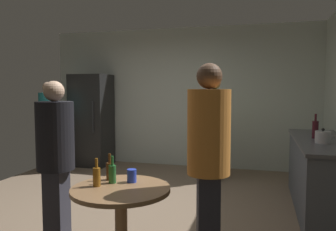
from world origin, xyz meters
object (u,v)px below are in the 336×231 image
(plastic_cup_blue, at_px, (132,176))
(person_in_teal_shirt, at_px, (49,120))
(refrigerator, at_px, (92,120))
(person_in_olive_shirt, at_px, (214,120))
(kettle, at_px, (323,137))
(foreground_table, at_px, (121,200))
(wine_bottle_on_counter, at_px, (315,129))
(person_in_orange_shirt, at_px, (209,154))
(beer_bottle_brown, at_px, (110,170))
(beer_bottle_green, at_px, (112,173))
(beer_bottle_amber, at_px, (97,176))
(person_in_black_shirt, at_px, (56,154))

(plastic_cup_blue, relative_size, person_in_teal_shirt, 0.07)
(refrigerator, xyz_separation_m, person_in_olive_shirt, (2.51, -0.52, 0.10))
(plastic_cup_blue, relative_size, person_in_olive_shirt, 0.06)
(kettle, bearing_deg, foreground_table, -135.88)
(wine_bottle_on_counter, bearing_deg, person_in_orange_shirt, -118.53)
(person_in_teal_shirt, xyz_separation_m, person_in_orange_shirt, (3.32, -2.66, 0.05))
(foreground_table, bearing_deg, beer_bottle_brown, 135.11)
(beer_bottle_green, distance_m, person_in_olive_shirt, 3.00)
(person_in_olive_shirt, bearing_deg, wine_bottle_on_counter, 59.63)
(refrigerator, xyz_separation_m, wine_bottle_on_counter, (3.92, -1.47, 0.12))
(beer_bottle_brown, relative_size, beer_bottle_green, 1.00)
(beer_bottle_amber, xyz_separation_m, beer_bottle_green, (0.08, 0.12, 0.00))
(wine_bottle_on_counter, relative_size, person_in_olive_shirt, 0.18)
(foreground_table, xyz_separation_m, person_in_olive_shirt, (0.33, 3.06, 0.37))
(beer_bottle_brown, relative_size, person_in_teal_shirt, 0.14)
(person_in_black_shirt, bearing_deg, person_in_teal_shirt, 119.63)
(refrigerator, relative_size, foreground_table, 2.25)
(plastic_cup_blue, bearing_deg, person_in_olive_shirt, 84.04)
(beer_bottle_green, bearing_deg, person_in_orange_shirt, 5.01)
(beer_bottle_brown, height_order, person_in_teal_shirt, person_in_teal_shirt)
(kettle, height_order, foreground_table, kettle)
(beer_bottle_amber, relative_size, person_in_black_shirt, 0.14)
(kettle, height_order, person_in_teal_shirt, person_in_teal_shirt)
(plastic_cup_blue, bearing_deg, person_in_orange_shirt, 0.03)
(kettle, distance_m, foreground_table, 2.48)
(person_in_olive_shirt, relative_size, person_in_black_shirt, 1.07)
(beer_bottle_brown, distance_m, beer_bottle_green, 0.11)
(kettle, height_order, wine_bottle_on_counter, wine_bottle_on_counter)
(person_in_olive_shirt, relative_size, person_in_orange_shirt, 0.99)
(person_in_orange_shirt, bearing_deg, beer_bottle_amber, -3.09)
(refrigerator, xyz_separation_m, person_in_black_shirt, (1.45, -3.37, 0.03))
(wine_bottle_on_counter, xyz_separation_m, person_in_orange_shirt, (-1.05, -1.94, -0.01))
(refrigerator, relative_size, person_in_olive_shirt, 1.05)
(refrigerator, height_order, person_in_teal_shirt, refrigerator)
(wine_bottle_on_counter, xyz_separation_m, person_in_teal_shirt, (-4.37, 0.72, -0.06))
(beer_bottle_green, bearing_deg, plastic_cup_blue, 25.45)
(beer_bottle_amber, relative_size, person_in_olive_shirt, 0.13)
(wine_bottle_on_counter, height_order, beer_bottle_amber, wine_bottle_on_counter)
(person_in_black_shirt, bearing_deg, wine_bottle_on_counter, 31.23)
(beer_bottle_amber, distance_m, plastic_cup_blue, 0.30)
(beer_bottle_amber, xyz_separation_m, person_in_orange_shirt, (0.88, 0.19, 0.19))
(person_in_black_shirt, bearing_deg, beer_bottle_brown, -8.75)
(wine_bottle_on_counter, bearing_deg, refrigerator, 159.39)
(wine_bottle_on_counter, xyz_separation_m, foreground_table, (-1.74, -2.11, -0.39))
(beer_bottle_amber, distance_m, person_in_teal_shirt, 3.76)
(wine_bottle_on_counter, xyz_separation_m, person_in_olive_shirt, (-1.40, 0.95, -0.01))
(refrigerator, xyz_separation_m, person_in_teal_shirt, (-0.46, -0.75, 0.06))
(wine_bottle_on_counter, bearing_deg, foreground_table, -129.50)
(person_in_teal_shirt, bearing_deg, wine_bottle_on_counter, 25.87)
(plastic_cup_blue, bearing_deg, person_in_teal_shirt, 135.08)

